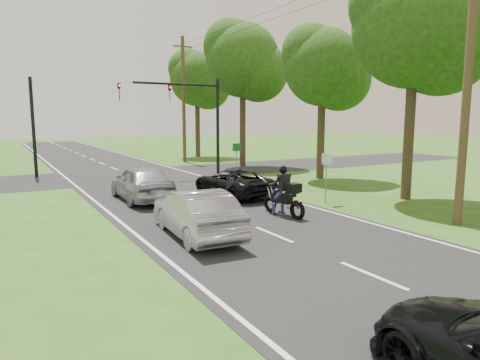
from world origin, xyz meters
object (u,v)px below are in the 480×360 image
object	(u,v)px
utility_pole_near	(469,71)
utility_pole_far	(184,99)
silver_suv	(141,182)
traffic_signal	(191,109)
motorcycle_rider	(285,196)
silver_sedan	(196,213)
sign_white	(327,166)
dark_suv	(233,183)
sign_green	(237,152)

from	to	relation	value
utility_pole_near	utility_pole_far	size ratio (longest dim) A/B	1.00
silver_suv	traffic_signal	size ratio (longest dim) A/B	0.72
motorcycle_rider	utility_pole_far	xyz separation A→B (m)	(4.40, 20.07, 4.34)
silver_sedan	sign_white	distance (m)	7.18
utility_pole_far	silver_sedan	bearing A→B (deg)	-111.69
traffic_signal	dark_suv	bearing A→B (deg)	-99.26
utility_pole_near	sign_green	distance (m)	13.50
dark_suv	silver_suv	xyz separation A→B (m)	(-3.95, 1.13, 0.16)
silver_suv	utility_pole_near	size ratio (longest dim) A/B	0.46
motorcycle_rider	dark_suv	size ratio (longest dim) A/B	0.48
traffic_signal	sign_green	bearing A→B (deg)	-62.62
sign_green	traffic_signal	bearing A→B (deg)	117.38
silver_suv	utility_pole_far	bearing A→B (deg)	-118.47
silver_suv	utility_pole_far	distance (m)	17.13
utility_pole_near	sign_white	xyz separation A→B (m)	(-1.50, 4.98, -3.49)
traffic_signal	utility_pole_near	bearing A→B (deg)	-79.86
motorcycle_rider	sign_green	size ratio (longest dim) A/B	1.04
dark_suv	motorcycle_rider	bearing A→B (deg)	82.04
sign_white	utility_pole_near	bearing A→B (deg)	-73.24
traffic_signal	utility_pole_far	bearing A→B (deg)	70.32
motorcycle_rider	utility_pole_far	bearing A→B (deg)	71.89
silver_sedan	silver_suv	size ratio (longest dim) A/B	0.95
dark_suv	utility_pole_far	bearing A→B (deg)	-108.90
silver_suv	sign_green	xyz separation A→B (m)	(6.76, 3.48, 0.80)
dark_suv	utility_pole_near	world-z (taller)	utility_pole_near
silver_suv	traffic_signal	world-z (taller)	traffic_signal
traffic_signal	motorcycle_rider	bearing A→B (deg)	-97.26
utility_pole_far	sign_green	size ratio (longest dim) A/B	4.71
motorcycle_rider	utility_pole_near	distance (m)	7.32
traffic_signal	sign_white	bearing A→B (deg)	-82.95
utility_pole_near	utility_pole_far	distance (m)	24.00
utility_pole_near	sign_white	world-z (taller)	utility_pole_near
dark_suv	traffic_signal	bearing A→B (deg)	-103.44
motorcycle_rider	silver_sedan	distance (m)	4.06
dark_suv	utility_pole_far	size ratio (longest dim) A/B	0.45
dark_suv	silver_sedan	bearing A→B (deg)	47.48
sign_white	motorcycle_rider	bearing A→B (deg)	-160.07
dark_suv	utility_pole_near	bearing A→B (deg)	111.94
silver_suv	sign_white	world-z (taller)	sign_white
utility_pole_far	sign_white	size ratio (longest dim) A/B	4.71
utility_pole_far	sign_green	world-z (taller)	utility_pole_far
dark_suv	silver_sedan	size ratio (longest dim) A/B	1.04
sign_white	utility_pole_far	bearing A→B (deg)	85.49
silver_suv	utility_pole_near	distance (m)	13.17
dark_suv	sign_green	distance (m)	5.48
motorcycle_rider	sign_green	world-z (taller)	sign_green
utility_pole_near	motorcycle_rider	bearing A→B (deg)	138.24
silver_suv	utility_pole_near	xyz separation A→B (m)	(8.06, -9.50, 4.28)
sign_green	utility_pole_near	bearing A→B (deg)	-84.28
sign_green	utility_pole_far	bearing A→B (deg)	83.27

